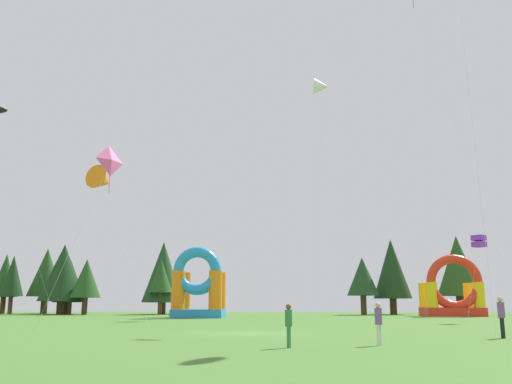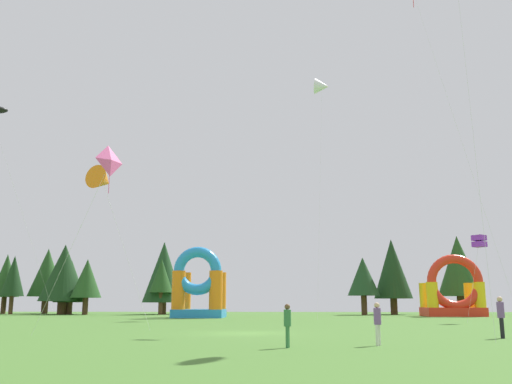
% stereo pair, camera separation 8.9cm
% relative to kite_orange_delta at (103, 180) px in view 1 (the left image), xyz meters
% --- Properties ---
extents(ground_plane, '(120.00, 120.00, 0.00)m').
position_rel_kite_orange_delta_xyz_m(ground_plane, '(9.35, -3.64, -9.16)').
color(ground_plane, '#47752D').
extents(kite_orange_delta, '(4.73, 2.31, 10.03)m').
position_rel_kite_orange_delta_xyz_m(kite_orange_delta, '(0.00, 0.00, 0.00)').
color(kite_orange_delta, orange).
rests_on(kite_orange_delta, ground_plane).
extents(kite_white_delta, '(2.82, 10.61, 28.18)m').
position_rel_kite_orange_delta_xyz_m(kite_white_delta, '(16.23, 29.45, 17.97)').
color(kite_white_delta, white).
rests_on(kite_white_delta, ground_plane).
extents(kite_purple_box, '(2.59, 2.23, 7.00)m').
position_rel_kite_orange_delta_xyz_m(kite_purple_box, '(27.46, 12.53, -2.65)').
color(kite_purple_box, purple).
rests_on(kite_purple_box, ground_plane).
extents(kite_pink_diamond, '(3.88, 1.25, 9.58)m').
position_rel_kite_orange_delta_xyz_m(kite_pink_diamond, '(2.29, -5.48, -0.25)').
color(kite_pink_diamond, '#EA599E').
rests_on(kite_pink_diamond, ground_plane).
extents(person_left_edge, '(0.39, 0.39, 1.61)m').
position_rel_kite_orange_delta_xyz_m(person_left_edge, '(14.95, -11.58, -8.20)').
color(person_left_edge, silver).
rests_on(person_left_edge, ground_plane).
extents(person_near_camera, '(0.34, 0.34, 1.87)m').
position_rel_kite_orange_delta_xyz_m(person_near_camera, '(21.31, -7.06, -8.05)').
color(person_near_camera, black).
rests_on(person_near_camera, ground_plane).
extents(person_far_side, '(0.33, 0.33, 1.56)m').
position_rel_kite_orange_delta_xyz_m(person_far_side, '(11.51, -12.76, -8.23)').
color(person_far_side, '#33723F').
rests_on(person_far_side, ground_plane).
extents(inflatable_yellow_castle, '(5.20, 4.89, 7.19)m').
position_rel_kite_orange_delta_xyz_m(inflatable_yellow_castle, '(2.55, 24.23, -6.36)').
color(inflatable_yellow_castle, '#268CD8').
rests_on(inflatable_yellow_castle, ground_plane).
extents(inflatable_red_slide, '(6.40, 4.49, 6.83)m').
position_rel_kite_orange_delta_xyz_m(inflatable_red_slide, '(30.43, 30.39, -6.79)').
color(inflatable_red_slide, red).
rests_on(inflatable_red_slide, ground_plane).
extents(tree_row_1, '(3.65, 3.65, 8.06)m').
position_rel_kite_orange_delta_xyz_m(tree_row_1, '(-26.57, 40.71, -4.06)').
color(tree_row_1, '#4C331E').
rests_on(tree_row_1, ground_plane).
extents(tree_row_2, '(2.99, 2.99, 7.63)m').
position_rel_kite_orange_delta_xyz_m(tree_row_2, '(-24.23, 38.07, -4.24)').
color(tree_row_2, '#4C331E').
rests_on(tree_row_2, ground_plane).
extents(tree_row_3, '(4.87, 4.87, 8.93)m').
position_rel_kite_orange_delta_xyz_m(tree_row_3, '(-21.52, 42.18, -3.58)').
color(tree_row_3, '#4C331E').
rests_on(tree_row_3, ground_plane).
extents(tree_row_4, '(6.08, 6.08, 9.04)m').
position_rel_kite_orange_delta_xyz_m(tree_row_4, '(-17.37, 37.81, -3.84)').
color(tree_row_4, '#4C331E').
rests_on(tree_row_4, ground_plane).
extents(tree_row_5, '(4.29, 4.29, 6.93)m').
position_rel_kite_orange_delta_xyz_m(tree_row_5, '(-16.55, 38.28, -4.96)').
color(tree_row_5, '#4C331E').
rests_on(tree_row_5, ground_plane).
extents(tree_row_6, '(3.86, 3.86, 6.99)m').
position_rel_kite_orange_delta_xyz_m(tree_row_6, '(-13.79, 36.48, -4.66)').
color(tree_row_6, '#4C331E').
rests_on(tree_row_6, ground_plane).
extents(tree_row_7, '(5.38, 5.38, 9.48)m').
position_rel_kite_orange_delta_xyz_m(tree_row_7, '(-4.52, 39.35, -3.69)').
color(tree_row_7, '#4C331E').
rests_on(tree_row_7, ground_plane).
extents(tree_row_8, '(3.01, 3.01, 7.03)m').
position_rel_kite_orange_delta_xyz_m(tree_row_8, '(-4.29, 37.12, -4.34)').
color(tree_row_8, '#4C331E').
rests_on(tree_row_8, ground_plane).
extents(tree_row_9, '(4.00, 4.00, 7.13)m').
position_rel_kite_orange_delta_xyz_m(tree_row_9, '(21.37, 37.01, -4.47)').
color(tree_row_9, '#4C331E').
rests_on(tree_row_9, ground_plane).
extents(tree_row_10, '(4.89, 4.89, 9.66)m').
position_rel_kite_orange_delta_xyz_m(tree_row_10, '(25.49, 39.34, -3.36)').
color(tree_row_10, '#4C331E').
rests_on(tree_row_10, ground_plane).
extents(tree_row_11, '(5.55, 5.55, 10.06)m').
position_rel_kite_orange_delta_xyz_m(tree_row_11, '(33.99, 39.32, -3.01)').
color(tree_row_11, '#4C331E').
rests_on(tree_row_11, ground_plane).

